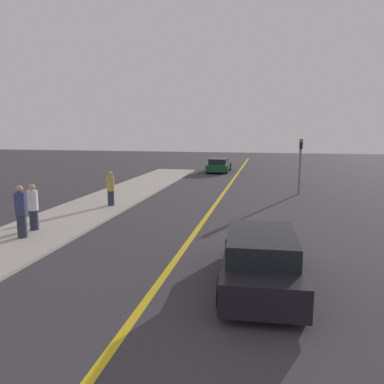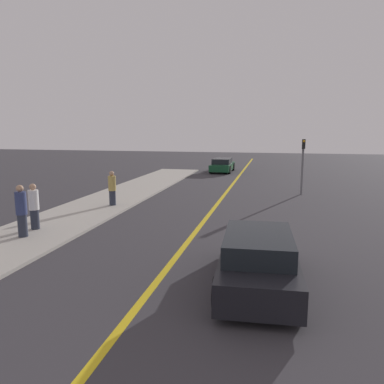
{
  "view_description": "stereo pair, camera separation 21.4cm",
  "coord_description": "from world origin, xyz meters",
  "px_view_note": "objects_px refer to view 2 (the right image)",
  "views": [
    {
      "loc": [
        2.61,
        -0.17,
        3.84
      ],
      "look_at": [
        -0.2,
        13.43,
        1.47
      ],
      "focal_mm": 35.0,
      "sensor_mm": 36.0,
      "label": 1
    },
    {
      "loc": [
        2.82,
        -0.13,
        3.84
      ],
      "look_at": [
        -0.2,
        13.43,
        1.47
      ],
      "focal_mm": 35.0,
      "sensor_mm": 36.0,
      "label": 2
    }
  ],
  "objects_px": {
    "car_near_right_lane": "(258,260)",
    "pedestrian_by_sign": "(112,188)",
    "pedestrian_far_standing": "(34,207)",
    "pedestrian_mid_group": "(21,211)",
    "traffic_light": "(303,160)",
    "car_ahead_center": "(222,165)"
  },
  "relations": [
    {
      "from": "pedestrian_by_sign",
      "to": "traffic_light",
      "type": "relative_size",
      "value": 0.52
    },
    {
      "from": "car_near_right_lane",
      "to": "pedestrian_far_standing",
      "type": "relative_size",
      "value": 2.66
    },
    {
      "from": "car_ahead_center",
      "to": "car_near_right_lane",
      "type": "bearing_deg",
      "value": -79.29
    },
    {
      "from": "car_ahead_center",
      "to": "pedestrian_mid_group",
      "type": "relative_size",
      "value": 2.38
    },
    {
      "from": "car_near_right_lane",
      "to": "traffic_light",
      "type": "relative_size",
      "value": 1.42
    },
    {
      "from": "car_near_right_lane",
      "to": "pedestrian_by_sign",
      "type": "distance_m",
      "value": 10.84
    },
    {
      "from": "car_near_right_lane",
      "to": "pedestrian_mid_group",
      "type": "distance_m",
      "value": 8.47
    },
    {
      "from": "pedestrian_mid_group",
      "to": "traffic_light",
      "type": "bearing_deg",
      "value": 48.67
    },
    {
      "from": "traffic_light",
      "to": "car_near_right_lane",
      "type": "bearing_deg",
      "value": -97.87
    },
    {
      "from": "pedestrian_far_standing",
      "to": "pedestrian_mid_group",
      "type": "bearing_deg",
      "value": -78.2
    },
    {
      "from": "pedestrian_by_sign",
      "to": "traffic_light",
      "type": "height_order",
      "value": "traffic_light"
    },
    {
      "from": "car_near_right_lane",
      "to": "pedestrian_by_sign",
      "type": "relative_size",
      "value": 2.71
    },
    {
      "from": "car_near_right_lane",
      "to": "car_ahead_center",
      "type": "distance_m",
      "value": 24.41
    },
    {
      "from": "car_ahead_center",
      "to": "pedestrian_far_standing",
      "type": "xyz_separation_m",
      "value": [
        -4.15,
        -20.89,
        0.37
      ]
    },
    {
      "from": "pedestrian_mid_group",
      "to": "traffic_light",
      "type": "height_order",
      "value": "traffic_light"
    },
    {
      "from": "car_ahead_center",
      "to": "pedestrian_by_sign",
      "type": "distance_m",
      "value": 16.46
    },
    {
      "from": "pedestrian_mid_group",
      "to": "pedestrian_far_standing",
      "type": "height_order",
      "value": "pedestrian_mid_group"
    },
    {
      "from": "car_ahead_center",
      "to": "pedestrian_by_sign",
      "type": "bearing_deg",
      "value": -100.42
    },
    {
      "from": "car_near_right_lane",
      "to": "pedestrian_mid_group",
      "type": "bearing_deg",
      "value": 162.13
    },
    {
      "from": "pedestrian_far_standing",
      "to": "pedestrian_by_sign",
      "type": "height_order",
      "value": "pedestrian_far_standing"
    },
    {
      "from": "car_ahead_center",
      "to": "pedestrian_mid_group",
      "type": "distance_m",
      "value": 22.23
    },
    {
      "from": "car_ahead_center",
      "to": "pedestrian_mid_group",
      "type": "xyz_separation_m",
      "value": [
        -3.95,
        -21.87,
        0.42
      ]
    }
  ]
}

